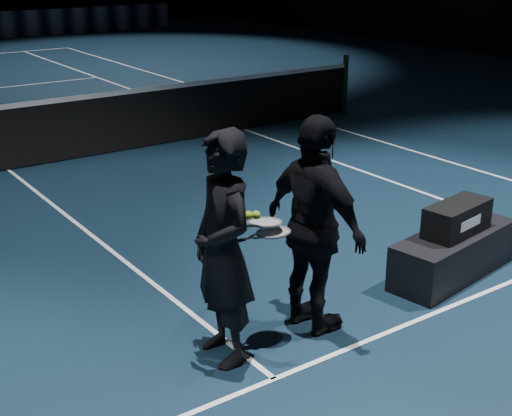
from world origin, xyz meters
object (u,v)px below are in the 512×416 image
at_px(player_bench, 453,254).
at_px(player_a, 223,249).
at_px(player_b, 315,227).
at_px(racket_upper, 265,222).
at_px(racket_lower, 274,232).
at_px(racket_bag, 457,218).
at_px(tennis_balls, 252,213).

distance_m(player_bench, player_a, 2.69).
xyz_separation_m(player_b, racket_upper, (-0.45, 0.06, 0.12)).
bearing_deg(player_bench, racket_upper, 169.18).
xyz_separation_m(player_a, player_b, (0.85, -0.04, 0.00)).
height_order(player_bench, player_a, player_a).
distance_m(player_bench, racket_lower, 2.27).
bearing_deg(racket_bag, racket_lower, 170.27).
bearing_deg(tennis_balls, player_a, 178.22).
bearing_deg(player_bench, player_a, 169.89).
bearing_deg(player_a, player_b, 93.11).
distance_m(racket_bag, player_a, 2.62).
xyz_separation_m(player_bench, racket_bag, (0.00, 0.00, 0.37)).
xyz_separation_m(player_b, racket_lower, (-0.40, 0.02, 0.04)).
distance_m(racket_bag, player_b, 1.78).
distance_m(racket_upper, tennis_balls, 0.19).
xyz_separation_m(player_bench, racket_upper, (-2.20, 0.07, 0.81)).
relative_size(player_b, racket_upper, 2.68).
bearing_deg(tennis_balls, racket_upper, 10.66).
relative_size(racket_lower, tennis_balls, 5.67).
bearing_deg(racket_bag, tennis_balls, 169.96).
height_order(player_b, racket_upper, player_b).
relative_size(player_bench, tennis_balls, 12.47).
bearing_deg(racket_lower, player_a, 180.00).
bearing_deg(tennis_balls, racket_lower, -4.38).
bearing_deg(racket_lower, player_bench, 2.21).
xyz_separation_m(player_a, racket_lower, (0.45, -0.02, 0.04)).
bearing_deg(racket_bag, racket_upper, 169.18).
distance_m(player_a, racket_upper, 0.42).
height_order(player_a, racket_lower, player_a).
bearing_deg(player_a, racket_bag, 94.94).
height_order(player_b, tennis_balls, player_b).
relative_size(player_b, racket_lower, 2.68).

